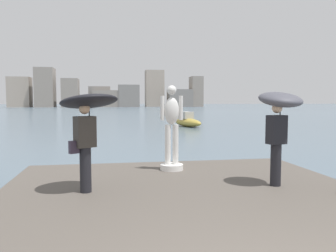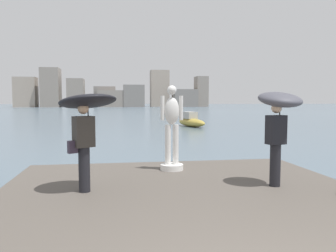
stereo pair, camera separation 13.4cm
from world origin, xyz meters
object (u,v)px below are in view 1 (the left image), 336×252
object	(u,v)px
statue_white_figure	(172,132)
boat_mid	(187,121)
onlooker_left	(88,114)
onlooker_right	(279,113)

from	to	relation	value
statue_white_figure	boat_mid	distance (m)	20.20
onlooker_left	boat_mid	distance (m)	22.46
boat_mid	onlooker_left	bearing A→B (deg)	-107.83
statue_white_figure	onlooker_left	world-z (taller)	statue_white_figure
statue_white_figure	onlooker_right	size ratio (longest dim) A/B	1.07
boat_mid	onlooker_right	bearing A→B (deg)	-97.84
onlooker_left	boat_mid	size ratio (longest dim) A/B	0.46
statue_white_figure	onlooker_left	size ratio (longest dim) A/B	1.10
onlooker_right	onlooker_left	bearing A→B (deg)	177.62
statue_white_figure	onlooker_right	distance (m)	2.78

